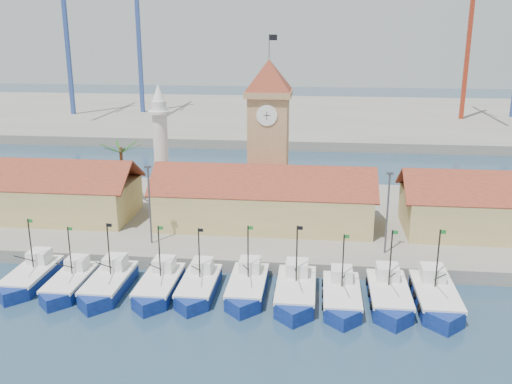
# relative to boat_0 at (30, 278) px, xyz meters

# --- Properties ---
(ground) EXTENTS (400.00, 400.00, 0.00)m
(ground) POSITION_rel_boat_0_xyz_m (22.07, -3.16, -0.74)
(ground) COLOR #1C354B
(ground) RESTS_ON ground
(quay) EXTENTS (140.00, 32.00, 1.50)m
(quay) POSITION_rel_boat_0_xyz_m (22.07, 20.84, 0.01)
(quay) COLOR gray
(quay) RESTS_ON ground
(terminal) EXTENTS (240.00, 80.00, 2.00)m
(terminal) POSITION_rel_boat_0_xyz_m (22.07, 106.84, 0.26)
(terminal) COLOR gray
(terminal) RESTS_ON ground
(boat_0) EXTENTS (3.43, 9.41, 7.12)m
(boat_0) POSITION_rel_boat_0_xyz_m (0.00, 0.00, 0.00)
(boat_0) COLOR navy
(boat_0) RESTS_ON ground
(boat_1) EXTENTS (3.26, 8.94, 6.76)m
(boat_1) POSITION_rel_boat_0_xyz_m (4.51, -0.87, -0.04)
(boat_1) COLOR navy
(boat_1) RESTS_ON ground
(boat_2) EXTENTS (3.51, 9.62, 7.28)m
(boat_2) POSITION_rel_boat_0_xyz_m (8.44, -0.78, 0.02)
(boat_2) COLOR navy
(boat_2) RESTS_ON ground
(boat_3) EXTENTS (3.43, 9.40, 7.12)m
(boat_3) POSITION_rel_boat_0_xyz_m (13.47, -0.57, -0.00)
(boat_3) COLOR navy
(boat_3) RESTS_ON ground
(boat_4) EXTENTS (3.35, 9.18, 6.95)m
(boat_4) POSITION_rel_boat_0_xyz_m (17.36, -0.30, -0.02)
(boat_4) COLOR navy
(boat_4) RESTS_ON ground
(boat_5) EXTENTS (3.49, 9.57, 7.24)m
(boat_5) POSITION_rel_boat_0_xyz_m (22.10, 0.08, 0.01)
(boat_5) COLOR navy
(boat_5) RESTS_ON ground
(boat_6) EXTENTS (3.70, 10.13, 7.67)m
(boat_6) POSITION_rel_boat_0_xyz_m (26.83, -0.55, 0.06)
(boat_6) COLOR navy
(boat_6) RESTS_ON ground
(boat_7) EXTENTS (3.45, 9.46, 7.16)m
(boat_7) POSITION_rel_boat_0_xyz_m (31.16, -1.02, 0.00)
(boat_7) COLOR navy
(boat_7) RESTS_ON ground
(boat_8) EXTENTS (3.64, 9.96, 7.54)m
(boat_8) POSITION_rel_boat_0_xyz_m (35.59, -0.42, 0.04)
(boat_8) COLOR navy
(boat_8) RESTS_ON ground
(boat_9) EXTENTS (3.74, 10.23, 7.74)m
(boat_9) POSITION_rel_boat_0_xyz_m (39.87, -0.38, 0.06)
(boat_9) COLOR navy
(boat_9) RESTS_ON ground
(hall_left) EXTENTS (31.20, 10.13, 7.61)m
(hall_left) POSITION_rel_boat_0_xyz_m (-9.93, 16.84, 3.25)
(hall_left) COLOR tan
(hall_left) RESTS_ON quay
(hall_center) EXTENTS (27.04, 10.13, 7.61)m
(hall_center) POSITION_rel_boat_0_xyz_m (22.07, 16.84, 3.25)
(hall_center) COLOR tan
(hall_center) RESTS_ON quay
(clock_tower) EXTENTS (5.80, 5.80, 22.70)m
(clock_tower) POSITION_rel_boat_0_xyz_m (22.07, 22.84, 11.22)
(clock_tower) COLOR tan
(clock_tower) RESTS_ON quay
(minaret) EXTENTS (3.00, 3.00, 16.30)m
(minaret) POSITION_rel_boat_0_xyz_m (7.07, 24.84, 8.99)
(minaret) COLOR silver
(minaret) RESTS_ON quay
(palm_tree) EXTENTS (5.60, 5.03, 8.39)m
(palm_tree) POSITION_rel_boat_0_xyz_m (2.07, 22.84, 5.51)
(palm_tree) COLOR brown
(palm_tree) RESTS_ON quay
(lamp_posts) EXTENTS (80.70, 0.25, 9.03)m
(lamp_posts) POSITION_rel_boat_0_xyz_m (22.57, 8.84, 5.74)
(lamp_posts) COLOR #3F3F44
(lamp_posts) RESTS_ON quay
(crane_blue_far) EXTENTS (1.00, 34.99, 45.61)m
(crane_blue_far) POSITION_rel_boat_0_xyz_m (-38.20, 97.20, 26.76)
(crane_blue_far) COLOR #2E468D
(crane_blue_far) RESTS_ON terminal
(crane_blue_near) EXTENTS (1.00, 33.92, 42.60)m
(crane_blue_near) POSITION_rel_boat_0_xyz_m (-20.60, 103.27, 25.01)
(crane_blue_near) COLOR #2E468D
(crane_blue_near) RESTS_ON terminal
(crane_red_right) EXTENTS (1.00, 33.83, 43.29)m
(crane_red_right) POSITION_rel_boat_0_xyz_m (64.99, 100.30, 25.39)
(crane_red_right) COLOR #9F2E18
(crane_red_right) RESTS_ON terminal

